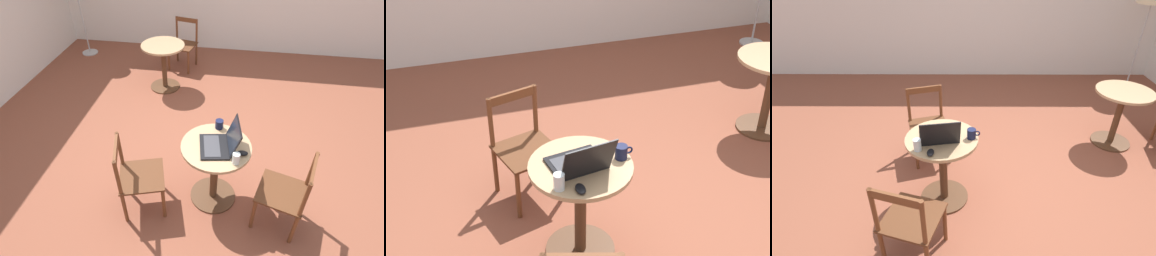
{
  "view_description": "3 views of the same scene",
  "coord_description": "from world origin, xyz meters",
  "views": [
    {
      "loc": [
        -2.56,
        -0.22,
        2.63
      ],
      "look_at": [
        -0.21,
        0.15,
        0.66
      ],
      "focal_mm": 28.0,
      "sensor_mm": 36.0,
      "label": 1
    },
    {
      "loc": [
        -1.31,
        -2.68,
        2.72
      ],
      "look_at": [
        -0.38,
        0.34,
        0.7
      ],
      "focal_mm": 50.0,
      "sensor_mm": 36.0,
      "label": 2
    },
    {
      "loc": [
        -0.3,
        -2.36,
        2.23
      ],
      "look_at": [
        -0.31,
        0.32,
        0.55
      ],
      "focal_mm": 28.0,
      "sensor_mm": 36.0,
      "label": 3
    }
  ],
  "objects": [
    {
      "name": "ground_plane",
      "position": [
        0.0,
        0.0,
        0.0
      ],
      "size": [
        16.0,
        16.0,
        0.0
      ],
      "primitive_type": "plane",
      "color": "brown"
    },
    {
      "name": "cafe_table_near",
      "position": [
        -0.51,
        -0.13,
        0.5
      ],
      "size": [
        0.66,
        0.66,
        0.73
      ],
      "color": "#51331E",
      "rests_on": "ground_plane"
    },
    {
      "name": "cafe_table_mid",
      "position": [
        1.59,
        0.88,
        0.5
      ],
      "size": [
        0.66,
        0.66,
        0.73
      ],
      "color": "#51331E",
      "rests_on": "ground_plane"
    },
    {
      "name": "chair_near_front",
      "position": [
        -0.71,
        -0.81,
        0.43
      ],
      "size": [
        0.53,
        0.53,
        0.84
      ],
      "color": "brown",
      "rests_on": "ground_plane"
    },
    {
      "name": "chair_near_back",
      "position": [
        -0.73,
        0.6,
        0.43
      ],
      "size": [
        0.53,
        0.53,
        0.84
      ],
      "color": "brown",
      "rests_on": "ground_plane"
    },
    {
      "name": "chair_mid_right",
      "position": [
        2.35,
        0.7,
        0.43
      ],
      "size": [
        0.51,
        0.51,
        0.84
      ],
      "color": "brown",
      "rests_on": "ground_plane"
    },
    {
      "name": "laptop",
      "position": [
        -0.52,
        -0.17,
        0.79
      ],
      "size": [
        0.39,
        0.4,
        0.26
      ],
      "color": "black",
      "rests_on": "cafe_table_near"
    },
    {
      "name": "mouse",
      "position": [
        -0.58,
        -0.37,
        0.75
      ],
      "size": [
        0.06,
        0.1,
        0.03
      ],
      "color": "black",
      "rests_on": "cafe_table_near"
    },
    {
      "name": "mug",
      "position": [
        -0.24,
        -0.13,
        0.78
      ],
      "size": [
        0.12,
        0.08,
        0.09
      ],
      "color": "#141938",
      "rests_on": "cafe_table_near"
    },
    {
      "name": "drinking_glass",
      "position": [
        -0.7,
        -0.32,
        0.79
      ],
      "size": [
        0.07,
        0.07,
        0.11
      ],
      "color": "silver",
      "rests_on": "cafe_table_near"
    }
  ]
}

